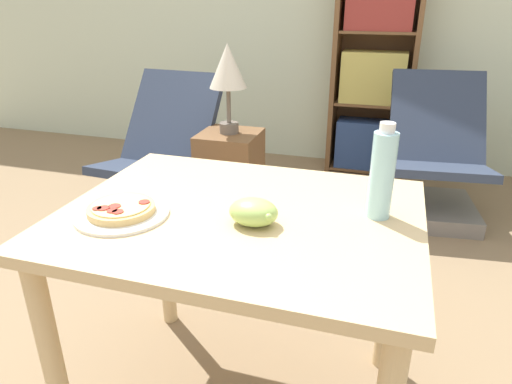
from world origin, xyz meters
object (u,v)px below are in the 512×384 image
lounge_chair_far (434,173)px  table_lamp (228,70)px  bookshelf (373,74)px  pizza_on_plate (122,211)px  lounge_chair_near (162,174)px  drink_bottle (382,174)px  side_table (230,180)px  grape_bunch (254,212)px

lounge_chair_far → table_lamp: 1.46m
bookshelf → pizza_on_plate: bearing=-101.2°
lounge_chair_near → bookshelf: bookshelf is taller
drink_bottle → lounge_chair_far: size_ratio=0.31×
side_table → table_lamp: (0.00, 0.00, 0.65)m
bookshelf → table_lamp: size_ratio=3.27×
grape_bunch → bookshelf: size_ratio=0.08×
drink_bottle → side_table: size_ratio=0.46×
bookshelf → side_table: bookshelf is taller
drink_bottle → bookshelf: size_ratio=0.17×
grape_bunch → table_lamp: table_lamp is taller
grape_bunch → lounge_chair_far: 2.03m
side_table → table_lamp: table_lamp is taller
drink_bottle → lounge_chair_near: size_ratio=0.31×
pizza_on_plate → lounge_chair_near: (-0.65, 1.40, -0.48)m
grape_bunch → drink_bottle: size_ratio=0.50×
side_table → drink_bottle: bearing=-53.5°
pizza_on_plate → drink_bottle: drink_bottle is taller
lounge_chair_far → side_table: 1.30m
lounge_chair_near → table_lamp: 0.80m
drink_bottle → lounge_chair_near: drink_bottle is taller
pizza_on_plate → grape_bunch: bearing=8.6°
side_table → table_lamp: bearing=0.0°
table_lamp → side_table: bearing=0.0°
table_lamp → grape_bunch: bearing=-67.2°
pizza_on_plate → bookshelf: bearing=78.8°
pizza_on_plate → table_lamp: size_ratio=0.53×
bookshelf → drink_bottle: bearing=-86.1°
drink_bottle → lounge_chair_far: (0.30, 1.72, -0.59)m
pizza_on_plate → table_lamp: (-0.19, 1.41, 0.18)m
lounge_chair_near → table_lamp: bearing=5.6°
drink_bottle → table_lamp: 1.49m
lounge_chair_near → bookshelf: size_ratio=0.54×
side_table → table_lamp: 0.65m
bookshelf → side_table: (-0.72, -1.26, -0.48)m
grape_bunch → lounge_chair_near: (-1.03, 1.34, -0.50)m
drink_bottle → lounge_chair_near: bearing=138.5°
side_table → bookshelf: bearing=60.2°
grape_bunch → side_table: grape_bunch is taller
pizza_on_plate → side_table: (-0.19, 1.41, -0.47)m
grape_bunch → table_lamp: 1.47m
drink_bottle → table_lamp: table_lamp is taller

